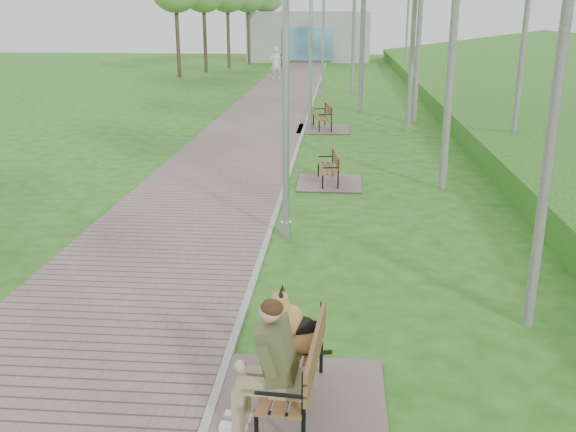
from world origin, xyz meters
The scene contains 11 objects.
walkway centered at (-1.75, 21.50, 0.02)m, with size 3.50×67.00×0.04m, color #73625D.
kerb centered at (0.00, 21.50, 0.03)m, with size 0.10×67.00×0.05m, color #999993.
building_north centered at (-1.50, 50.97, 1.99)m, with size 10.00×5.20×4.00m.
bench_main centered at (0.79, 0.82, 0.47)m, with size 1.90×2.11×1.66m.
bench_second centered at (1.02, 10.22, 0.17)m, with size 1.54×1.71×0.95m.
bench_third centered at (0.65, 17.70, 0.21)m, with size 1.80×2.01×1.11m.
lamp_post_near centered at (0.33, 6.29, 2.43)m, with size 0.20×0.20×5.21m.
lamp_post_second centered at (0.21, 17.56, 2.60)m, with size 0.22×0.22×5.57m.
lamp_post_third centered at (0.39, 26.05, 2.47)m, with size 0.20×0.20×5.29m.
pedestrian_near centered at (-2.72, 34.82, 0.97)m, with size 0.71×0.46×1.94m, color white.
pedestrian_far centered at (-3.15, 44.46, 0.74)m, with size 0.72×0.56×1.49m, color gray.
Camera 1 is at (1.28, -4.90, 4.01)m, focal length 40.00 mm.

